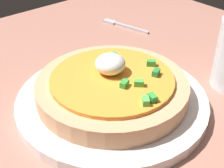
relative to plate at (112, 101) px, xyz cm
name	(u,v)px	position (x,y,z in cm)	size (l,w,h in cm)	color
dining_table	(90,141)	(5.95, 2.65, -1.94)	(99.07, 85.44, 2.33)	#A76E5D
plate	(112,101)	(0.00, 0.00, 0.00)	(26.20, 26.20, 1.56)	white
pizza	(112,86)	(-0.03, -0.02, 2.36)	(20.50, 20.50, 5.74)	tan
fork	(122,25)	(-19.28, -19.30, -0.53)	(3.44, 10.97, 0.50)	#B7B7BC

